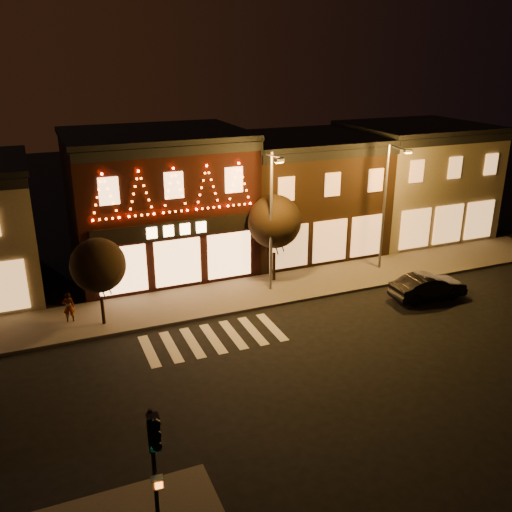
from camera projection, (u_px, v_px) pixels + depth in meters
ground at (244, 383)px, 22.48m from camera, size 120.00×120.00×0.00m
sidewalk_far at (225, 297)px, 30.10m from camera, size 44.00×4.00×0.15m
building_pulp at (158, 201)px, 33.13m from camera, size 10.20×8.34×8.30m
building_right_a at (301, 193)px, 36.70m from camera, size 9.20×8.28×7.50m
building_right_b at (413, 179)px, 39.88m from camera, size 9.20×8.28×7.80m
traffic_signal_near at (155, 456)px, 13.81m from camera, size 0.33×0.45×4.30m
streetlamp_mid at (272, 213)px, 29.21m from camera, size 0.61×1.74×7.60m
streetlamp_right at (387, 198)px, 32.32m from camera, size 0.54×1.71×7.45m
tree_left at (98, 265)px, 26.02m from camera, size 2.58×2.58×4.32m
tree_right at (275, 222)px, 30.99m from camera, size 2.99×2.99×5.00m
dark_sedan at (428, 287)px, 29.88m from camera, size 4.21×1.57×1.37m
pedestrian at (69, 307)px, 27.02m from camera, size 0.57×0.39×1.53m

